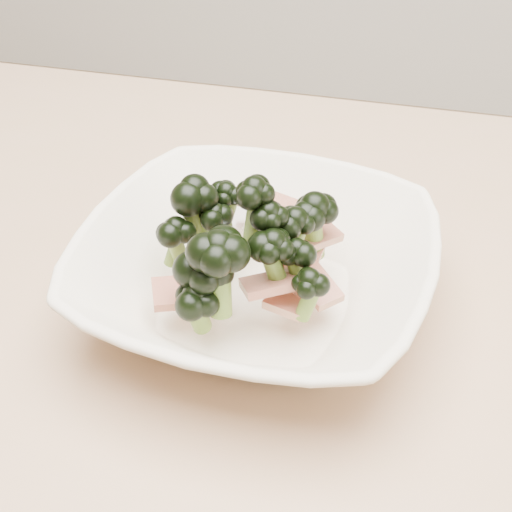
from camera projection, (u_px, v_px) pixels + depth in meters
name	position (u px, v px, depth m)	size (l,w,h in m)	color
dining_table	(250.00, 382.00, 0.65)	(1.20, 0.80, 0.75)	tan
broccoli_dish	(254.00, 268.00, 0.56)	(0.30, 0.30, 0.13)	#F3E6CE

